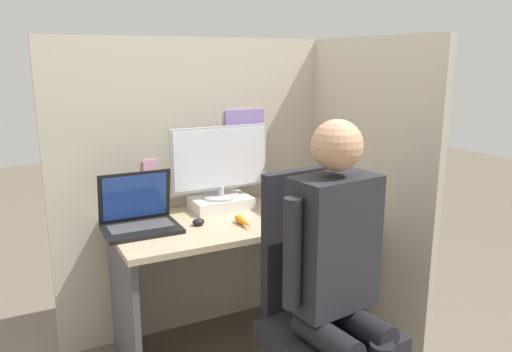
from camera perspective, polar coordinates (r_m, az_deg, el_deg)
The scene contains 12 objects.
cubicle_panel_back at distance 2.88m, azimuth -4.77°, elevation -1.07°, with size 1.80×0.05×1.65m.
cubicle_panel_right at distance 2.87m, azimuth 10.97°, elevation -1.33°, with size 0.04×1.25×1.65m.
desk at distance 2.67m, azimuth -1.87°, elevation -8.58°, with size 1.30×0.63×0.73m.
paper_box at distance 2.73m, azimuth -4.03°, elevation -3.11°, with size 0.32×0.21×0.06m.
monitor at distance 2.68m, azimuth -4.14°, elevation 1.66°, with size 0.55×0.20×0.39m.
laptop at distance 2.47m, azimuth -13.16°, elevation -4.77°, with size 0.35×0.26×0.27m.
mouse at distance 2.48m, azimuth -6.59°, elevation -5.24°, with size 0.06×0.05×0.04m.
stapler at distance 2.91m, azimuth 7.77°, elevation -2.42°, with size 0.04×0.13×0.04m.
carrot_toy at distance 2.45m, azimuth -1.31°, elevation -5.33°, with size 0.04×0.16×0.04m.
office_chair at distance 2.21m, azimuth 7.12°, elevation -13.80°, with size 0.54×0.57×1.07m.
person at distance 1.99m, azimuth 9.44°, elevation -9.84°, with size 0.48×0.44×1.32m.
coffee_mug at distance 2.93m, azimuth 2.60°, elevation -1.52°, with size 0.10×0.10×0.11m.
Camera 1 is at (-1.05, -1.93, 1.54)m, focal length 35.00 mm.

